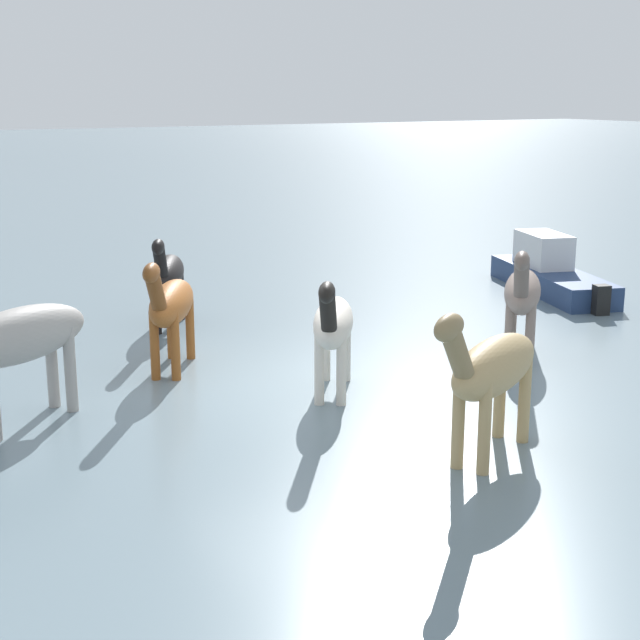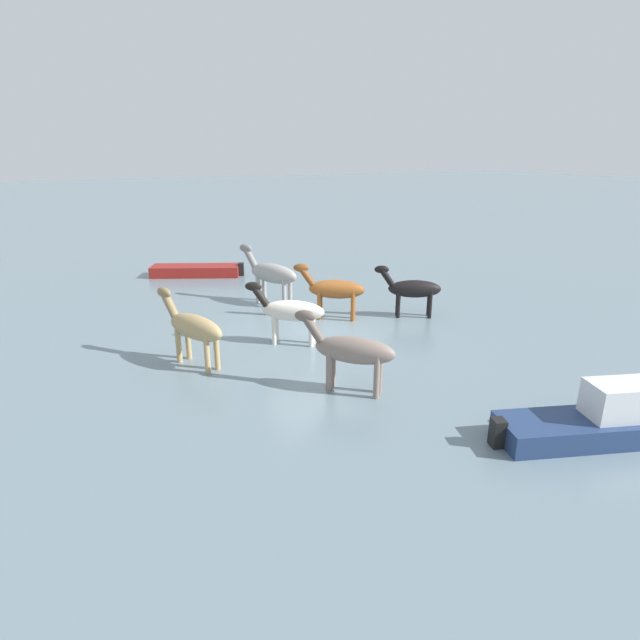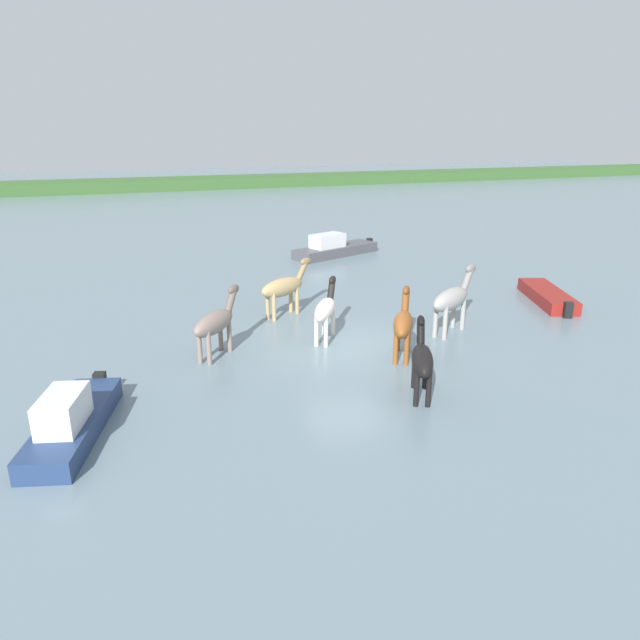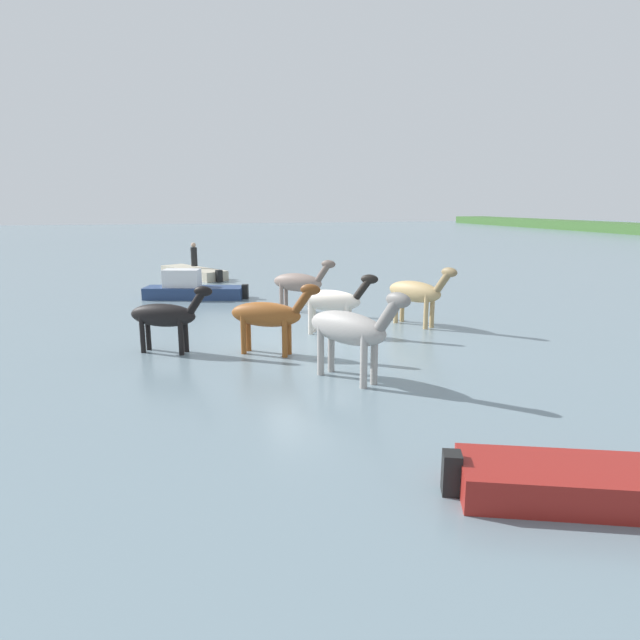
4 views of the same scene
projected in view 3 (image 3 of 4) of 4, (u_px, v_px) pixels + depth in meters
ground_plane at (346, 346)px, 17.70m from camera, size 180.32×180.32×0.00m
distant_shoreline at (156, 190)px, 64.63m from camera, size 162.29×6.00×2.40m
horse_pinto_flank at (326, 309)px, 17.93m from camera, size 1.59×2.12×1.80m
horse_chestnut_trailing at (403, 323)px, 16.57m from camera, size 1.57×2.19×1.84m
horse_dun_straggler at (215, 322)px, 16.59m from camera, size 1.92×2.02×1.88m
horse_lead at (422, 359)px, 14.10m from camera, size 1.33×2.15×1.75m
horse_gray_outer at (284, 287)px, 20.27m from camera, size 2.36×1.48×1.92m
horse_mid_herd at (452, 299)px, 18.54m from camera, size 2.51×1.68×2.07m
boat_motor_center at (334, 250)px, 30.43m from camera, size 5.13×3.03×1.35m
boat_launch_far at (72, 423)px, 12.38m from camera, size 2.16×4.13×1.32m
boat_skiff_near at (547, 298)px, 22.20m from camera, size 2.44×4.01×0.72m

